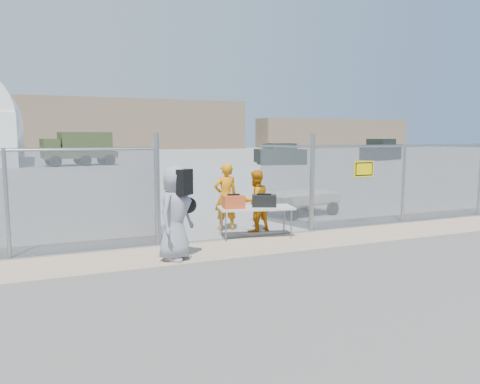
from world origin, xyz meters
name	(u,v)px	position (x,y,z in m)	size (l,w,h in m)	color
ground	(279,257)	(0.00, 0.00, 0.00)	(160.00, 160.00, 0.00)	#4F4D4D
tarmac_inside	(85,160)	(0.00, 42.00, 0.01)	(160.00, 80.00, 0.01)	gray
dirt_strip	(258,246)	(0.00, 1.00, 0.01)	(44.00, 1.60, 0.01)	tan
distant_hills	(95,124)	(5.00, 78.00, 4.50)	(140.00, 6.00, 9.00)	#7F684F
chain_link_fence	(240,192)	(0.00, 2.00, 1.10)	(40.00, 0.20, 2.20)	gray
folding_table	(256,222)	(0.33, 1.79, 0.38)	(1.77, 0.74, 0.75)	beige
orange_bag	(234,202)	(-0.25, 1.80, 0.90)	(0.48, 0.32, 0.30)	#D34D22
black_duffel	(264,201)	(0.52, 1.75, 0.89)	(0.57, 0.34, 0.28)	black
security_worker_left	(226,197)	(-0.01, 2.90, 0.87)	(0.64, 0.42, 1.75)	orange
security_worker_right	(255,201)	(0.62, 2.45, 0.79)	(0.77, 0.60, 1.58)	orange
visitor	(175,213)	(-1.98, 0.59, 0.93)	(0.91, 0.59, 1.86)	gray
utility_trailer	(298,203)	(2.91, 4.22, 0.37)	(3.03, 1.56, 0.74)	beige
military_truck	(80,149)	(-1.25, 32.43, 1.37)	(5.74, 2.12, 2.74)	#394523
parked_vehicle_near	(282,154)	(14.57, 26.90, 0.88)	(3.90, 1.76, 1.76)	black
parked_vehicle_mid	(275,153)	(15.87, 30.53, 0.84)	(3.70, 1.68, 1.68)	black
parked_vehicle_far	(381,150)	(27.64, 29.95, 1.04)	(4.61, 2.09, 2.09)	black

